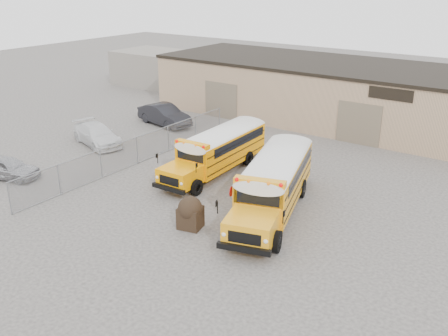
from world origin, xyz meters
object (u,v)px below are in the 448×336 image
Objects in this scene: tarp_bundle at (190,212)px; car_silver at (7,168)px; car_dark at (164,115)px; school_bus_left at (261,126)px; school_bus_right at (296,144)px; car_white at (97,135)px.

car_silver is (-12.81, -1.46, -0.15)m from tarp_bundle.
car_silver is 13.87m from car_dark.
school_bus_left is 16.56m from car_silver.
school_bus_left is at bearing 147.86° from school_bus_right.
school_bus_right is at bearing -91.42° from car_dark.
school_bus_left is 4.76m from school_bus_right.
car_dark reaches higher than tarp_bundle.
tarp_bundle is at bearing -101.29° from car_silver.
school_bus_left is 9.25m from car_dark.
car_white is at bearing -13.62° from car_silver.
school_bus_left is 5.64× the size of tarp_bundle.
car_white is at bearing -175.18° from car_dark.
car_silver is at bearing -140.08° from school_bus_right.
car_silver is at bearing -158.83° from car_white.
car_white is (-9.83, -6.30, -0.80)m from school_bus_left.
car_white is at bearing -147.36° from school_bus_left.
car_silver is at bearing -170.13° from car_dark.
car_silver is at bearing -124.18° from school_bus_left.
tarp_bundle is 0.41× the size of car_silver.
tarp_bundle is 12.90m from car_silver.
car_white is 6.51m from car_dark.
school_bus_right reaches higher than car_silver.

